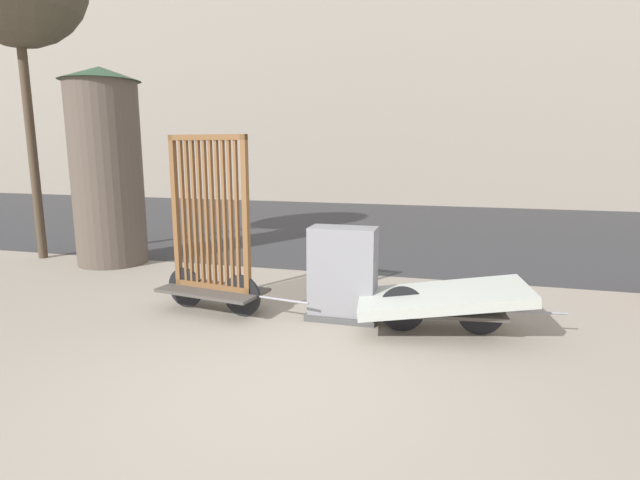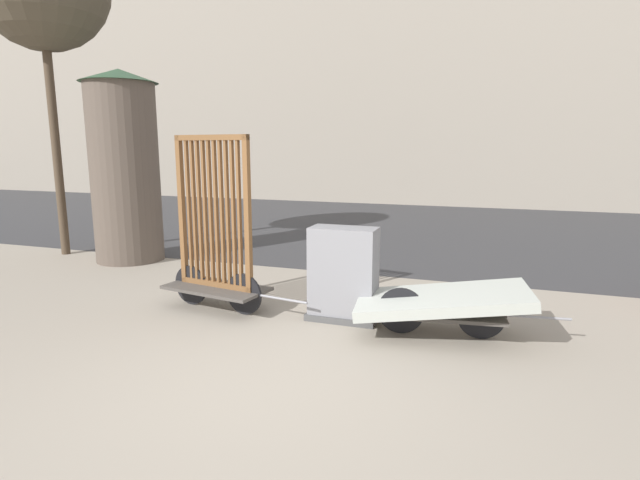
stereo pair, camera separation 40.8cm
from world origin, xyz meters
name	(u,v)px [view 2 (the right image)]	position (x,y,z in m)	size (l,w,h in m)	color
ground_plane	(255,385)	(0.00, 0.00, 0.00)	(60.00, 60.00, 0.00)	gray
road_strip	(415,228)	(0.00, 9.50, 0.00)	(56.00, 10.59, 0.01)	#38383A
building_facade	(449,41)	(0.00, 16.80, 6.12)	(48.00, 4.00, 12.24)	#9E9384
bike_cart_with_bedframe	(215,249)	(-1.46, 1.79, 0.82)	(2.11, 0.88, 2.29)	#4C4742
bike_cart_with_mattress	(441,302)	(1.46, 1.80, 0.40)	(2.40, 1.24, 0.61)	#4C4742
utility_cabinet	(343,277)	(0.25, 1.96, 0.54)	(0.88, 0.46, 1.17)	#4C4C4C
advertising_column	(125,166)	(-4.58, 3.86, 1.79)	(1.39, 1.39, 3.52)	brown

